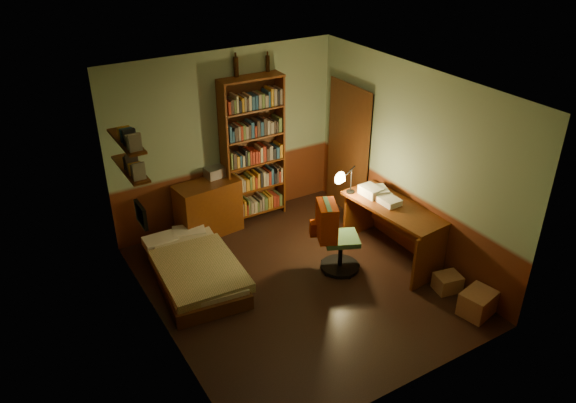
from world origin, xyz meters
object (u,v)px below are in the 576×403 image
desk (392,231)px  desk_lamp (351,173)px  dresser (208,208)px  office_chair (341,235)px  bookshelf (253,150)px  mini_stereo (215,172)px  cardboard_box_a (478,303)px  cardboard_box_b (447,282)px  bed (194,263)px

desk → desk_lamp: bearing=108.9°
desk_lamp → dresser: bearing=157.2°
desk → office_chair: size_ratio=1.43×
dresser → bookshelf: (0.80, 0.08, 0.70)m
mini_stereo → desk: bearing=-55.7°
cardboard_box_a → cardboard_box_b: size_ratio=1.29×
office_chair → cardboard_box_b: bearing=-25.7°
bed → mini_stereo: bearing=59.4°
bookshelf → desk: bookshelf is taller
cardboard_box_a → cardboard_box_b: 0.52m
office_chair → cardboard_box_b: 1.46m
mini_stereo → cardboard_box_a: 3.97m
bed → desk_lamp: 2.41m
bookshelf → desk: (1.08, -1.95, -0.71)m
dresser → office_chair: office_chair is taller
dresser → desk_lamp: bearing=-43.6°
desk → mini_stereo: bearing=125.0°
bookshelf → cardboard_box_b: 3.31m
office_chair → cardboard_box_b: office_chair is taller
mini_stereo → dresser: bearing=-153.4°
bookshelf → desk_lamp: bearing=-57.1°
bed → dresser: 1.18m
dresser → cardboard_box_b: (2.00, -2.83, -0.30)m
bed → cardboard_box_b: size_ratio=5.55×
mini_stereo → cardboard_box_b: bearing=-64.5°
bed → bookshelf: 1.98m
mini_stereo → office_chair: (0.91, -1.88, -0.37)m
cardboard_box_a → bed: bearing=137.8°
bookshelf → cardboard_box_a: 3.75m
desk → dresser: bearing=129.9°
office_chair → cardboard_box_a: office_chair is taller
bed → mini_stereo: size_ratio=6.33×
cardboard_box_a → bookshelf: bearing=108.8°
dresser → cardboard_box_b: dresser is taller
bed → office_chair: 1.93m
bookshelf → office_chair: bearing=-78.5°
office_chair → mini_stereo: bearing=140.7°
office_chair → dresser: bearing=147.0°
desk_lamp → cardboard_box_a: (0.37, -2.09, -0.94)m
mini_stereo → desk_lamp: size_ratio=0.47×
bed → dresser: (0.64, 0.97, 0.15)m
bookshelf → cardboard_box_a: bookshelf is taller
dresser → bookshelf: 1.07m
mini_stereo → office_chair: size_ratio=0.26×
bed → cardboard_box_b: bearing=-28.4°
bed → cardboard_box_a: size_ratio=4.31×
bed → dresser: bearing=63.3°
bookshelf → desk_lamp: (0.80, -1.34, -0.02)m
mini_stereo → desk: 2.66m
cardboard_box_a → mini_stereo: bearing=117.1°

